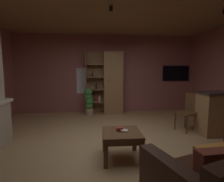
{
  "coord_description": "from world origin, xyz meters",
  "views": [
    {
      "loc": [
        -0.3,
        -3.26,
        1.48
      ],
      "look_at": [
        0.0,
        0.4,
        1.05
      ],
      "focal_mm": 27.3,
      "sensor_mm": 36.0,
      "label": 1
    }
  ],
  "objects": [
    {
      "name": "coffee_table",
      "position": [
        0.09,
        -0.52,
        0.38
      ],
      "size": [
        0.64,
        0.62,
        0.47
      ],
      "color": "brown",
      "rests_on": "ground"
    },
    {
      "name": "wall_mounted_tv",
      "position": [
        2.57,
        2.83,
        1.4
      ],
      "size": [
        0.98,
        0.06,
        0.55
      ],
      "color": "black"
    },
    {
      "name": "floor",
      "position": [
        0.0,
        0.0,
        -0.01
      ],
      "size": [
        6.36,
        5.73,
        0.02
      ],
      "primitive_type": "cube",
      "color": "tan",
      "rests_on": "ground"
    },
    {
      "name": "ceiling",
      "position": [
        0.0,
        0.0,
        2.76
      ],
      "size": [
        6.36,
        5.73,
        0.02
      ],
      "primitive_type": "cube",
      "color": "#8E6B47"
    },
    {
      "name": "bookshelf_cabinet",
      "position": [
        0.14,
        2.62,
        1.05
      ],
      "size": [
        1.25,
        0.41,
        2.13
      ],
      "color": "#997047",
      "rests_on": "ground"
    },
    {
      "name": "track_light_spot_1",
      "position": [
        -0.04,
        0.18,
        2.68
      ],
      "size": [
        0.07,
        0.07,
        0.09
      ],
      "primitive_type": "cylinder",
      "color": "black"
    },
    {
      "name": "potted_floor_plant",
      "position": [
        -0.62,
        2.44,
        0.49
      ],
      "size": [
        0.33,
        0.33,
        0.92
      ],
      "color": "#9E896B",
      "rests_on": "ground"
    },
    {
      "name": "table_book_0",
      "position": [
        0.13,
        -0.52,
        0.48
      ],
      "size": [
        0.14,
        0.13,
        0.03
      ],
      "primitive_type": "cube",
      "rotation": [
        0.0,
        0.0,
        -0.26
      ],
      "color": "beige",
      "rests_on": "coffee_table"
    },
    {
      "name": "table_book_1",
      "position": [
        0.05,
        -0.47,
        0.51
      ],
      "size": [
        0.12,
        0.11,
        0.03
      ],
      "primitive_type": "cube",
      "rotation": [
        0.0,
        0.0,
        0.19
      ],
      "color": "#B22D2D",
      "rests_on": "coffee_table"
    },
    {
      "name": "dining_chair",
      "position": [
        1.95,
        0.72,
        0.53
      ],
      "size": [
        0.54,
        0.54,
        0.92
      ],
      "color": "brown",
      "rests_on": "ground"
    },
    {
      "name": "window_pane_back",
      "position": [
        -0.75,
        2.86,
        1.13
      ],
      "size": [
        0.61,
        0.01,
        0.89
      ],
      "primitive_type": "cube",
      "color": "white"
    },
    {
      "name": "wall_back",
      "position": [
        0.0,
        2.9,
        1.37
      ],
      "size": [
        6.48,
        0.06,
        2.75
      ],
      "primitive_type": "cube",
      "color": "#9E5B56",
      "rests_on": "ground"
    }
  ]
}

